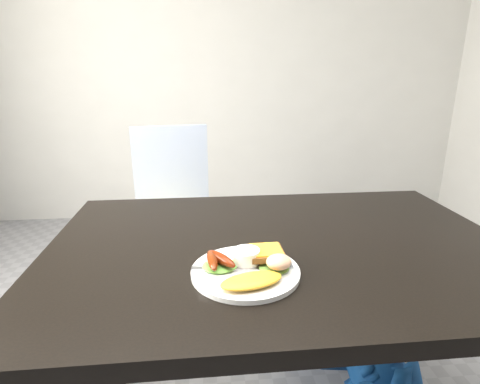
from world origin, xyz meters
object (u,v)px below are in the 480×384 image
dining_table (280,249)px  plate (245,272)px  dining_chair (171,223)px  person (313,171)px

dining_table → plate: 0.19m
dining_table → dining_chair: 1.02m
dining_table → person: bearing=67.5°
plate → dining_chair: bearing=103.6°
person → plate: (-0.40, -0.86, -0.00)m
dining_chair → plate: bearing=-86.7°
plate → person: bearing=65.0°
dining_table → dining_chair: dining_table is taller
dining_chair → person: 0.76m
dining_chair → plate: size_ratio=1.65×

